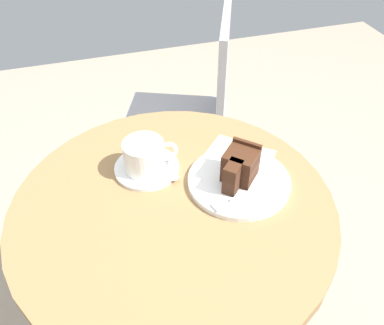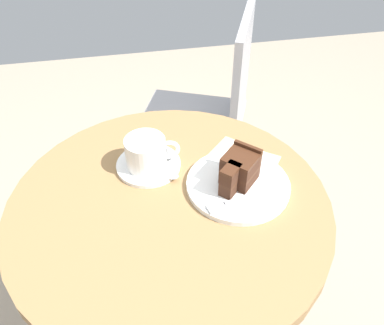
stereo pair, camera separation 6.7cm
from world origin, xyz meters
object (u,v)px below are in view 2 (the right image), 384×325
at_px(fork, 233,201).
at_px(coffee_cup, 146,152).
at_px(cake_plate, 238,185).
at_px(teaspoon, 171,167).
at_px(napkin, 240,165).
at_px(cafe_chair, 213,110).
at_px(saucer, 149,165).
at_px(cake_slice, 239,170).

bearing_deg(fork, coffee_cup, -57.57).
bearing_deg(cake_plate, teaspoon, 150.21).
height_order(cake_plate, napkin, cake_plate).
relative_size(cake_plate, cafe_chair, 0.25).
bearing_deg(fork, cafe_chair, -114.53).
bearing_deg(saucer, teaspoon, -27.98).
distance_m(coffee_cup, fork, 0.22).
height_order(fork, cafe_chair, cafe_chair).
height_order(coffee_cup, cafe_chair, cafe_chair).
xyz_separation_m(saucer, napkin, (0.20, -0.04, -0.00)).
distance_m(coffee_cup, cafe_chair, 0.65).
xyz_separation_m(teaspoon, cake_plate, (0.13, -0.07, -0.00)).
relative_size(coffee_cup, napkin, 0.58).
distance_m(teaspoon, napkin, 0.16).
xyz_separation_m(cake_slice, fork, (-0.02, -0.06, -0.03)).
height_order(cake_plate, cake_slice, cake_slice).
bearing_deg(cake_plate, coffee_cup, 151.88).
relative_size(teaspoon, cake_plate, 0.50).
height_order(teaspoon, fork, fork).
bearing_deg(cafe_chair, teaspoon, 0.10).
distance_m(cake_plate, cake_slice, 0.04).
distance_m(cake_plate, cafe_chair, 0.67).
height_order(coffee_cup, napkin, coffee_cup).
xyz_separation_m(saucer, fork, (0.15, -0.15, 0.01)).
distance_m(teaspoon, cafe_chair, 0.64).
distance_m(fork, cafe_chair, 0.72).
bearing_deg(fork, saucer, -58.66).
relative_size(saucer, coffee_cup, 1.20).
xyz_separation_m(fork, cafe_chair, (0.12, 0.67, -0.24)).
xyz_separation_m(teaspoon, napkin, (0.16, -0.01, -0.01)).
distance_m(teaspoon, cake_slice, 0.15).
bearing_deg(coffee_cup, fork, -43.50).
relative_size(saucer, fork, 0.95).
height_order(saucer, cake_slice, cake_slice).
relative_size(napkin, cafe_chair, 0.23).
bearing_deg(cake_plate, napkin, 69.38).
relative_size(cake_slice, napkin, 0.50).
xyz_separation_m(saucer, coffee_cup, (-0.00, -0.00, 0.04)).
bearing_deg(teaspoon, napkin, 87.91).
relative_size(cake_slice, cafe_chair, 0.12).
bearing_deg(cake_plate, fork, -116.04).
bearing_deg(saucer, coffee_cup, -118.05).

